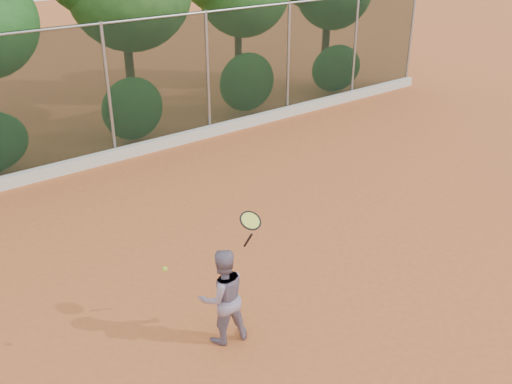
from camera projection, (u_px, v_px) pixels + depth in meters
ground at (291, 274)px, 10.13m from camera, size 80.00×80.00×0.00m
concrete_curb at (119, 154)px, 14.90m from camera, size 24.00×0.20×0.30m
tennis_player at (223, 297)px, 8.27m from camera, size 0.85×0.73×1.52m
chainlink_fence at (108, 89)px, 14.28m from camera, size 24.09×0.09×3.50m
tennis_racket at (250, 223)px, 8.05m from camera, size 0.33×0.31×0.60m
tennis_ball_in_flight at (165, 269)px, 7.43m from camera, size 0.07×0.07×0.07m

